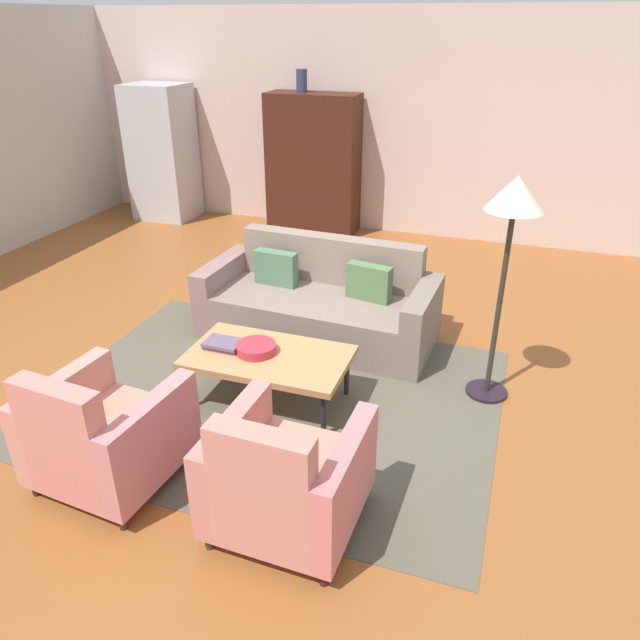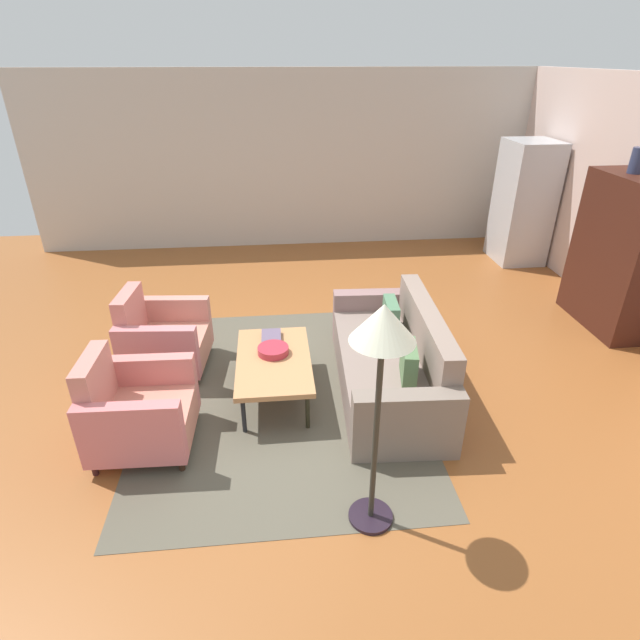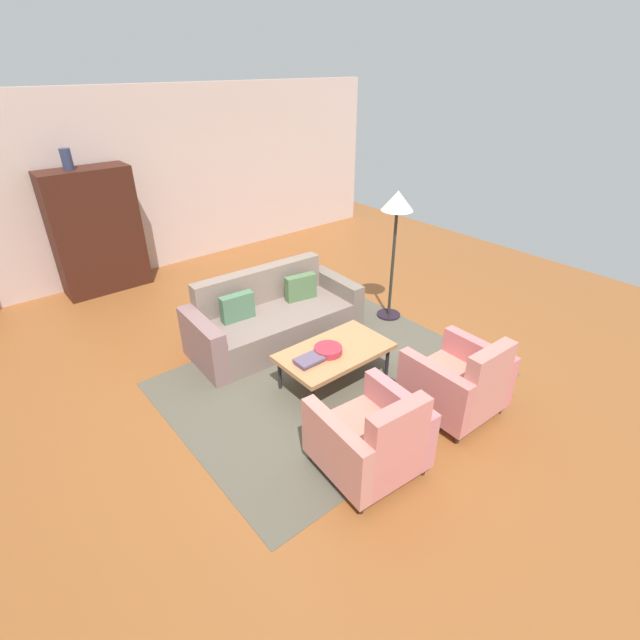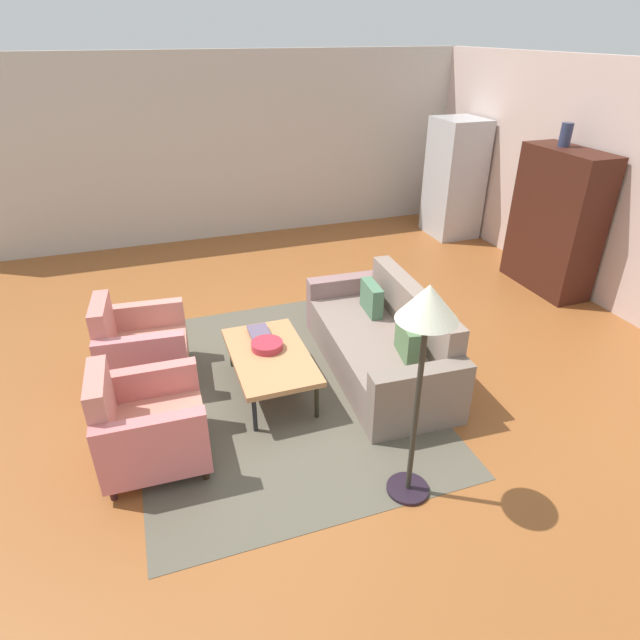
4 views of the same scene
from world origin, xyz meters
name	(u,v)px [view 3 (image 3 of 4)]	position (x,y,z in m)	size (l,w,h in m)	color
ground_plane	(313,371)	(0.00, 0.00, 0.00)	(10.66, 10.66, 0.00)	brown
wall_back	(150,182)	(0.00, 4.10, 1.40)	(8.88, 0.12, 2.80)	beige
area_rug	(331,379)	(0.06, -0.25, 0.00)	(3.40, 2.60, 0.01)	#575243
couch	(272,318)	(0.06, 0.88, 0.29)	(2.14, 1.00, 0.86)	gray
coffee_table	(335,353)	(0.06, -0.30, 0.38)	(1.20, 0.70, 0.41)	#242426
armchair_left	(373,441)	(-0.55, -1.47, 0.34)	(0.87, 0.87, 0.88)	#352B16
armchair_right	(460,384)	(0.65, -1.47, 0.34)	(0.82, 0.82, 0.88)	#382B15
fruit_bowl	(328,350)	(-0.04, -0.30, 0.45)	(0.30, 0.30, 0.07)	#AA2B3A
book_stack	(309,360)	(-0.31, -0.32, 0.44)	(0.28, 0.20, 0.05)	#5F456E
cabinet	(96,232)	(-1.03, 3.76, 0.90)	(1.20, 0.51, 1.80)	#3D1B12
vase_tall	(67,159)	(-1.18, 3.75, 1.94)	(0.14, 0.14, 0.28)	#2E3655
floor_lamp	(397,213)	(1.63, 0.35, 1.44)	(0.40, 0.40, 1.72)	black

